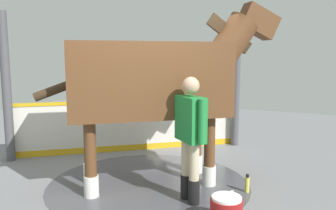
# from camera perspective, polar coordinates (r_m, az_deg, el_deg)

# --- Properties ---
(ground_plane) EXTENTS (16.00, 16.00, 0.02)m
(ground_plane) POSITION_cam_1_polar(r_m,az_deg,el_deg) (5.18, -5.53, -13.41)
(ground_plane) COLOR gray
(wet_patch) EXTENTS (3.00, 3.00, 0.00)m
(wet_patch) POSITION_cam_1_polar(r_m,az_deg,el_deg) (5.27, -3.21, -12.89)
(wet_patch) COLOR #4C4C54
(wet_patch) RESTS_ON ground
(barrier_wall) EXTENTS (3.64, 3.00, 1.03)m
(barrier_wall) POSITION_cam_1_polar(r_m,az_deg,el_deg) (6.94, -6.30, -3.70)
(barrier_wall) COLOR silver
(barrier_wall) RESTS_ON ground
(roof_post_near) EXTENTS (0.16, 0.16, 2.67)m
(roof_post_near) POSITION_cam_1_polar(r_m,az_deg,el_deg) (7.32, 11.31, 3.63)
(roof_post_near) COLOR #4C4C51
(roof_post_near) RESTS_ON ground
(roof_post_far) EXTENTS (0.16, 0.16, 2.67)m
(roof_post_far) POSITION_cam_1_polar(r_m,az_deg,el_deg) (6.72, -25.36, 2.62)
(roof_post_far) COLOR #4C4C51
(roof_post_far) RESTS_ON ground
(horse) EXTENTS (2.92, 2.51, 2.69)m
(horse) POSITION_cam_1_polar(r_m,az_deg,el_deg) (4.95, -2.04, 4.21)
(horse) COLOR brown
(horse) RESTS_ON ground
(handler) EXTENTS (0.53, 0.47, 1.64)m
(handler) POSITION_cam_1_polar(r_m,az_deg,el_deg) (4.39, 3.76, -4.38)
(handler) COLOR black
(handler) RESTS_ON ground
(bottle_shampoo) EXTENTS (0.06, 0.06, 0.26)m
(bottle_shampoo) POSITION_cam_1_polar(r_m,az_deg,el_deg) (5.03, 13.08, -12.72)
(bottle_shampoo) COLOR #D8CC4C
(bottle_shampoo) RESTS_ON ground
(bottle_spray) EXTENTS (0.06, 0.06, 0.26)m
(bottle_spray) POSITION_cam_1_polar(r_m,az_deg,el_deg) (4.43, 10.63, -15.59)
(bottle_spray) COLOR #4CA559
(bottle_spray) RESTS_ON ground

